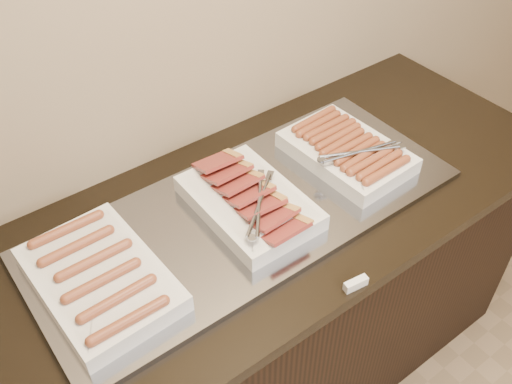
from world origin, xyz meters
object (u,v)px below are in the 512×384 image
counter (245,313)px  dish_right (347,151)px  dish_center (249,201)px  warming_tray (248,212)px  dish_left (100,278)px

counter → dish_right: size_ratio=5.43×
dish_center → dish_right: dish_center is taller
dish_right → dish_center: bearing=177.6°
warming_tray → dish_left: dish_left is taller
warming_tray → dish_center: size_ratio=3.02×
counter → warming_tray: size_ratio=1.72×
counter → dish_left: 0.65m
warming_tray → dish_left: 0.44m
dish_center → dish_right: (0.36, 0.00, 0.00)m
warming_tray → dish_center: (0.00, -0.00, 0.04)m
counter → dish_center: 0.50m
dish_center → dish_right: 0.36m
counter → dish_center: bearing=-10.5°
dish_left → dish_center: dish_center is taller
dish_center → warming_tray: bearing=134.1°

